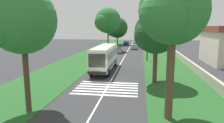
% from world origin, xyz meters
% --- Properties ---
extents(ground, '(160.00, 160.00, 0.00)m').
position_xyz_m(ground, '(0.00, 0.00, 0.00)').
color(ground, '#333335').
extents(grass_verge_left, '(120.00, 8.00, 0.04)m').
position_xyz_m(grass_verge_left, '(15.00, 8.20, 0.02)').
color(grass_verge_left, '#235623').
rests_on(grass_verge_left, ground).
extents(grass_verge_right, '(120.00, 8.00, 0.04)m').
position_xyz_m(grass_verge_right, '(15.00, -8.20, 0.02)').
color(grass_verge_right, '#235623').
rests_on(grass_verge_right, ground).
extents(centre_line, '(110.00, 0.16, 0.01)m').
position_xyz_m(centre_line, '(15.00, 0.00, 0.00)').
color(centre_line, silver).
rests_on(centre_line, ground).
extents(coach_bus, '(11.16, 2.62, 3.73)m').
position_xyz_m(coach_bus, '(6.24, 1.80, 2.15)').
color(coach_bus, silver).
rests_on(coach_bus, ground).
extents(zebra_crossing, '(4.95, 6.80, 0.01)m').
position_xyz_m(zebra_crossing, '(-2.66, 0.00, 0.00)').
color(zebra_crossing, silver).
rests_on(zebra_crossing, ground).
extents(trailing_car_0, '(4.30, 1.78, 1.43)m').
position_xyz_m(trailing_car_0, '(26.99, 1.95, 0.67)').
color(trailing_car_0, gray).
rests_on(trailing_car_0, ground).
extents(trailing_car_1, '(4.30, 1.78, 1.43)m').
position_xyz_m(trailing_car_1, '(36.34, -1.69, 0.67)').
color(trailing_car_1, gray).
rests_on(trailing_car_1, ground).
extents(trailing_car_2, '(4.30, 1.78, 1.43)m').
position_xyz_m(trailing_car_2, '(45.91, -1.87, 0.67)').
color(trailing_car_2, '#B21E1E').
rests_on(trailing_car_2, ground).
extents(trailing_car_3, '(4.30, 1.78, 1.43)m').
position_xyz_m(trailing_car_3, '(51.76, 1.85, 0.67)').
color(trailing_car_3, navy).
rests_on(trailing_car_3, ground).
extents(roadside_tree_left_0, '(5.90, 5.10, 9.64)m').
position_xyz_m(roadside_tree_left_0, '(-9.44, 5.27, 6.99)').
color(roadside_tree_left_0, '#4C3826').
rests_on(roadside_tree_left_0, grass_verge_left).
extents(roadside_tree_left_1, '(8.08, 6.96, 11.69)m').
position_xyz_m(roadside_tree_left_1, '(31.63, 5.64, 8.08)').
color(roadside_tree_left_1, brown).
rests_on(roadside_tree_left_1, grass_verge_left).
extents(roadside_tree_left_2, '(8.89, 7.46, 9.90)m').
position_xyz_m(roadside_tree_left_2, '(50.16, 5.28, 6.03)').
color(roadside_tree_left_2, brown).
rests_on(roadside_tree_left_2, grass_verge_left).
extents(roadside_tree_right_0, '(7.75, 6.53, 9.48)m').
position_xyz_m(roadside_tree_right_0, '(61.97, -5.51, 6.08)').
color(roadside_tree_right_0, '#3D2D1E').
rests_on(roadside_tree_right_0, grass_verge_right).
extents(roadside_tree_right_1, '(5.82, 4.67, 10.00)m').
position_xyz_m(roadside_tree_right_1, '(-9.21, -5.57, 7.51)').
color(roadside_tree_right_1, brown).
rests_on(roadside_tree_right_1, grass_verge_right).
extents(roadside_tree_right_2, '(6.26, 5.03, 8.49)m').
position_xyz_m(roadside_tree_right_2, '(0.31, -5.15, 5.85)').
color(roadside_tree_right_2, '#4C3826').
rests_on(roadside_tree_right_2, grass_verge_right).
extents(utility_pole, '(0.24, 1.40, 7.24)m').
position_xyz_m(utility_pole, '(16.11, -4.84, 3.80)').
color(utility_pole, '#473828').
rests_on(utility_pole, grass_verge_right).
extents(roadside_wall, '(70.00, 0.40, 1.12)m').
position_xyz_m(roadside_wall, '(20.00, -11.60, 0.60)').
color(roadside_wall, '#B2A893').
rests_on(roadside_wall, grass_verge_right).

